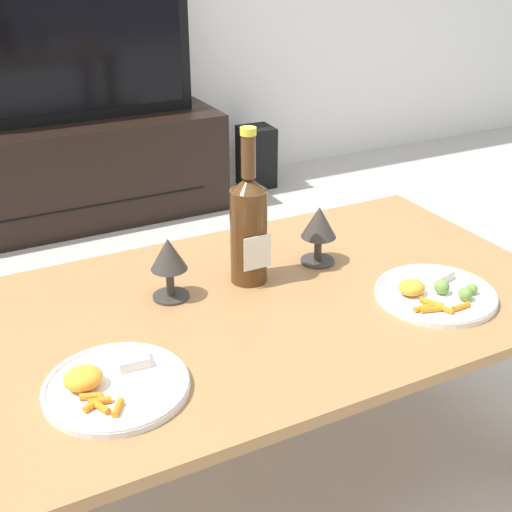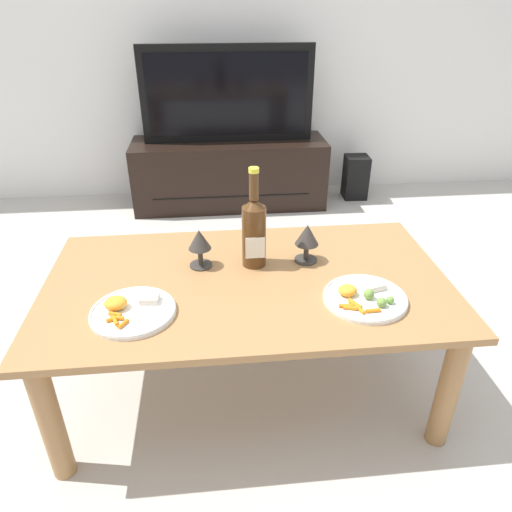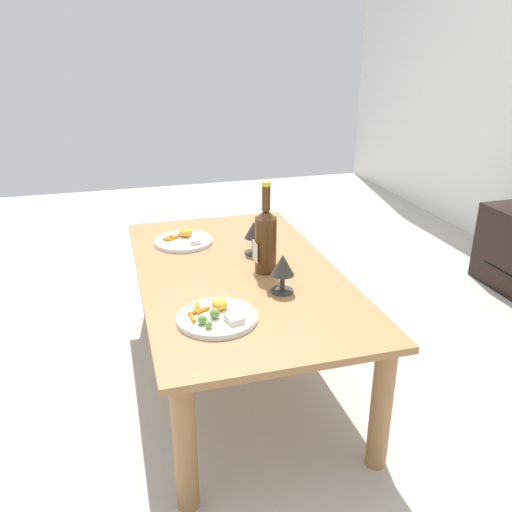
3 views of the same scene
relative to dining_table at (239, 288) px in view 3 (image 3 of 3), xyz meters
name	(u,v)px [view 3 (image 3 of 3)]	position (x,y,z in m)	size (l,w,h in m)	color
ground_plane	(240,375)	(0.00, 0.00, -0.41)	(6.40, 6.40, 0.00)	#B7B2A8
dining_table	(239,288)	(0.00, 0.00, 0.00)	(1.36, 0.76, 0.49)	#9E7042
wine_bottle	(266,238)	(0.03, 0.10, 0.21)	(0.08, 0.09, 0.36)	#4C2D14
goblet_left	(254,232)	(-0.16, 0.11, 0.17)	(0.08, 0.08, 0.14)	#38332D
goblet_right	(283,267)	(0.22, 0.11, 0.17)	(0.08, 0.08, 0.14)	#38332D
dinner_plate_left	(184,240)	(-0.36, -0.16, 0.09)	(0.26, 0.26, 0.05)	white
dinner_plate_right	(217,316)	(0.36, -0.16, 0.09)	(0.26, 0.26, 0.05)	white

